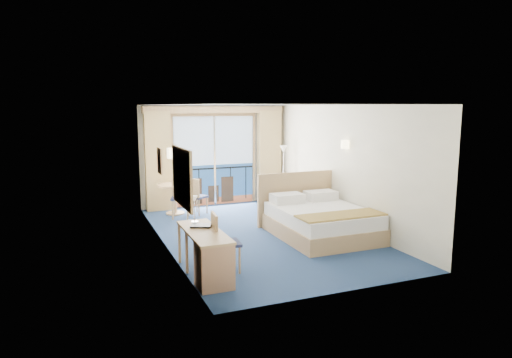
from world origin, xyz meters
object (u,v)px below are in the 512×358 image
Objects in this scene: floor_lamp at (283,160)px; nightstand at (316,206)px; table_chair_b at (181,194)px; desk at (212,259)px; table_chair_a at (196,194)px; armchair at (278,194)px; bed at (320,220)px; desk_chair at (222,239)px; round_table at (175,191)px.

nightstand is at bearing -88.62° from floor_lamp.
desk is at bearing -78.82° from table_chair_b.
desk is 1.69× the size of table_chair_a.
table_chair_a reaches higher than armchair.
nightstand is at bearing -7.29° from table_chair_b.
bed is 2.75m from armchair.
armchair is at bearing 54.75° from desk.
table_chair_b is at bearing 154.73° from nightstand.
table_chair_b is at bearing 2.73° from desk_chair.
bed is 3.20m from floor_lamp.
nightstand is at bearing 63.57° from bed.
armchair is 0.49× the size of floor_lamp.
floor_lamp is 3.00m from table_chair_b.
floor_lamp is 1.04× the size of desk.
round_table is at bearing 84.46° from desk.
table_chair_b is at bearing 130.75° from bed.
table_chair_b is at bearing -42.04° from armchair.
nightstand is 4.05m from desk_chair.
round_table is 0.54m from table_chair_a.
floor_lamp is 5.88m from desk.
table_chair_b reaches higher than desk_chair.
floor_lamp is (0.60, 3.01, 0.89)m from bed.
desk_chair reaches higher than nightstand.
floor_lamp is at bearing -30.44° from desk_chair.
nightstand is 4.58m from desk.
floor_lamp reaches higher than bed.
bed reaches higher than table_chair_a.
bed is at bearing 40.47° from armchair.
desk is at bearing -149.07° from bed.
floor_lamp is at bearing -179.95° from armchair.
table_chair_a is at bearing -30.77° from round_table.
nightstand is 0.73× the size of round_table.
floor_lamp is 5.31m from desk_chair.
bed is 3.54m from table_chair_b.
bed is at bearing 177.32° from table_chair_a.
floor_lamp reaches higher than table_chair_a.
nightstand is 0.67× the size of table_chair_a.
desk is 1.54× the size of table_chair_b.
bed is at bearing -31.27° from table_chair_b.
nightstand is 1.49m from armchair.
desk is at bearing -95.54° from round_table.
bed is 1.40× the size of floor_lamp.
armchair is 4.87m from desk_chair.
desk is (-2.83, -1.69, 0.07)m from bed.
nightstand is 0.38× the size of floor_lamp.
floor_lamp is 2.61m from table_chair_a.
desk is (-3.13, -4.43, 0.04)m from armchair.
desk_chair is at bearing 56.84° from desk.
desk is at bearing -139.31° from nightstand.
desk is 4.60m from table_chair_a.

